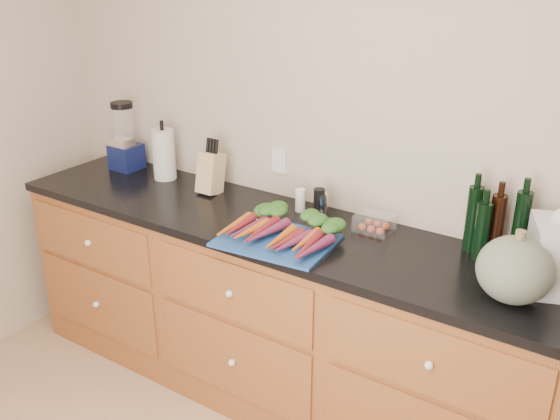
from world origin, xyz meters
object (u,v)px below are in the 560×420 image
Objects in this scene: squash at (515,270)px; knife_block at (211,173)px; paper_towel at (164,154)px; tomato_box at (374,223)px; carrots at (282,229)px; cutting_board at (277,240)px; blender_appliance at (125,140)px.

knife_block is (-1.55, 0.23, -0.02)m from squash.
paper_towel is 1.70× the size of tomato_box.
carrots is at bearing -22.97° from knife_block.
cutting_board is 2.30× the size of knife_block.
blender_appliance reaches higher than squash.
paper_towel is at bearing -179.54° from tomato_box.
squash is at bearing -21.62° from tomato_box.
blender_appliance is at bearing 165.47° from cutting_board.
cutting_board is at bearing -26.54° from knife_block.
knife_block reaches higher than cutting_board.
cutting_board is 1.01× the size of carrots.
paper_towel is at bearing 172.45° from squash.
knife_block is (-0.60, 0.25, 0.06)m from carrots.
blender_appliance is 1.41× the size of paper_towel.
squash is 0.70× the size of blender_appliance.
paper_towel reaches higher than cutting_board.
cutting_board is 1.00m from paper_towel.
blender_appliance reaches higher than cutting_board.
paper_towel is at bearing 176.60° from knife_block.
cutting_board is 0.96m from squash.
squash is 1.29× the size of knife_block.
tomato_box is at bearing 43.87° from carrots.
cutting_board is 0.44m from tomato_box.
cutting_board is 0.68m from knife_block.
carrots is 0.41m from tomato_box.
knife_block is at bearing -1.65° from blender_appliance.
carrots reaches higher than tomato_box.
paper_towel is (-0.94, 0.32, 0.13)m from cutting_board.
cutting_board is at bearing -18.85° from paper_towel.
tomato_box is at bearing 1.92° from knife_block.
squash is at bearing -7.55° from paper_towel.
cutting_board is 0.06m from carrots.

